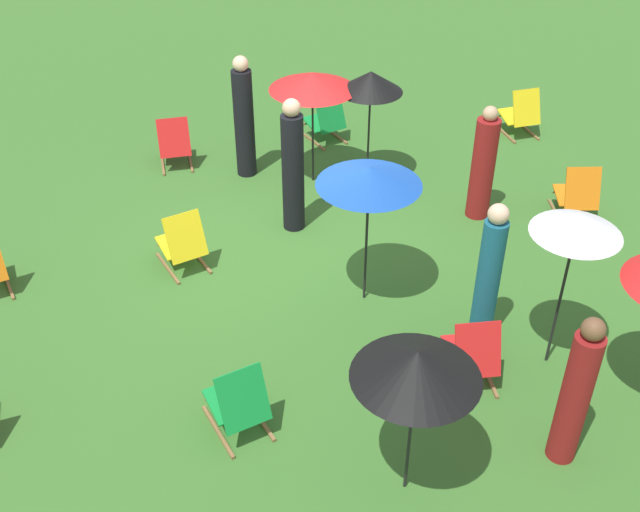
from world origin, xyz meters
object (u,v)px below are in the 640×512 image
at_px(deckchair_2, 238,403).
at_px(person_0, 244,120).
at_px(umbrella_5, 417,365).
at_px(person_3, 483,166).
at_px(person_1, 293,168).
at_px(umbrella_4, 371,82).
at_px(person_2, 576,394).
at_px(deckchair_8, 174,144).
at_px(deckchair_4, 182,243).
at_px(person_4, 489,276).
at_px(deckchair_9, 326,120).
at_px(deckchair_1, 521,114).
at_px(umbrella_2, 578,224).
at_px(deckchair_5, 472,354).
at_px(umbrella_0, 369,176).
at_px(deckchair_7, 577,195).
at_px(umbrella_1, 312,81).

xyz_separation_m(deckchair_2, person_0, (-1.01, -5.16, 0.54)).
xyz_separation_m(umbrella_5, person_3, (-2.62, -4.20, -0.76)).
bearing_deg(person_1, person_0, 88.16).
distance_m(umbrella_4, person_2, 5.64).
bearing_deg(person_1, deckchair_8, 108.20).
bearing_deg(deckchair_4, umbrella_4, -168.21).
relative_size(umbrella_5, person_4, 0.95).
bearing_deg(deckchair_4, person_3, 166.94).
xyz_separation_m(deckchair_4, person_1, (-1.59, -0.57, 0.55)).
relative_size(deckchair_9, person_4, 0.49).
bearing_deg(person_0, umbrella_4, 159.07).
bearing_deg(deckchair_1, deckchair_8, -5.63).
distance_m(umbrella_2, person_0, 5.67).
bearing_deg(deckchair_5, umbrella_4, -85.60).
relative_size(deckchair_1, person_4, 0.47).
relative_size(deckchair_5, person_2, 0.49).
distance_m(deckchair_4, umbrella_4, 3.57).
height_order(deckchair_1, umbrella_2, umbrella_2).
bearing_deg(deckchair_8, deckchair_5, 115.98).
xyz_separation_m(deckchair_4, person_4, (-3.12, 2.23, 0.50)).
xyz_separation_m(umbrella_0, umbrella_4, (-0.92, -2.76, -0.11)).
bearing_deg(deckchair_4, person_1, -176.07).
distance_m(person_0, person_3, 3.60).
height_order(deckchair_2, person_4, person_4).
bearing_deg(umbrella_2, deckchair_7, -124.98).
bearing_deg(person_3, deckchair_4, 2.14).
xyz_separation_m(umbrella_1, person_0, (0.94, -0.48, -0.70)).
distance_m(deckchair_4, person_2, 5.13).
distance_m(deckchair_4, umbrella_5, 4.44).
xyz_separation_m(deckchair_5, person_2, (-0.44, 1.17, 0.45)).
xyz_separation_m(deckchair_1, deckchair_5, (3.22, 5.25, 0.00)).
distance_m(umbrella_1, person_4, 4.17).
relative_size(deckchair_1, deckchair_7, 0.98).
bearing_deg(umbrella_0, deckchair_7, -163.78).
bearing_deg(person_2, deckchair_8, -177.04).
height_order(deckchair_1, deckchair_4, same).
relative_size(deckchair_4, deckchair_7, 1.01).
xyz_separation_m(deckchair_4, umbrella_5, (-1.57, 3.99, 1.17)).
bearing_deg(umbrella_1, umbrella_5, 84.12).
xyz_separation_m(deckchair_4, person_0, (-1.23, -2.25, 0.54)).
xyz_separation_m(person_1, person_3, (-2.60, 0.36, -0.14)).
bearing_deg(deckchair_7, umbrella_1, -17.13).
relative_size(person_0, person_4, 1.07).
relative_size(umbrella_4, person_4, 0.99).
xyz_separation_m(deckchair_5, umbrella_0, (0.66, -1.64, 1.33)).
relative_size(deckchair_5, umbrella_1, 0.48).
bearing_deg(umbrella_4, person_1, 35.56).
xyz_separation_m(umbrella_2, person_0, (2.45, -5.03, -0.89)).
xyz_separation_m(umbrella_1, person_3, (-2.02, 1.56, -0.83)).
xyz_separation_m(umbrella_4, person_1, (1.38, 0.99, -0.68)).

